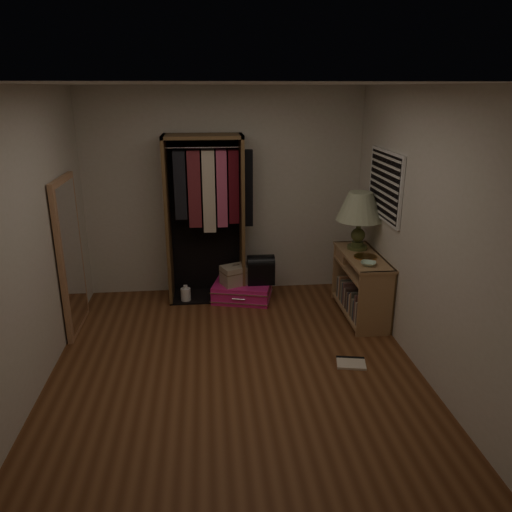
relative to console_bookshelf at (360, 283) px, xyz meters
name	(u,v)px	position (x,y,z in m)	size (l,w,h in m)	color
ground	(235,366)	(-1.54, -1.04, -0.39)	(4.00, 4.00, 0.00)	brown
room_walls	(241,215)	(-1.46, -0.99, 1.11)	(3.52, 4.02, 2.60)	beige
console_bookshelf	(360,283)	(0.00, 0.00, 0.00)	(0.42, 1.12, 0.75)	#A2784E
open_wardrobe	(208,204)	(-1.75, 0.73, 0.83)	(1.06, 0.50, 2.05)	brown
floor_mirror	(71,256)	(-3.24, -0.04, 0.46)	(0.06, 0.80, 1.70)	tan
pink_suitcase	(242,291)	(-1.35, 0.56, -0.28)	(0.83, 0.68, 0.22)	#E41B79
train_case	(236,275)	(-1.43, 0.55, -0.05)	(0.42, 0.37, 0.26)	tan
black_bag	(261,269)	(-1.11, 0.55, 0.02)	(0.34, 0.23, 0.37)	black
table_lamp	(360,208)	(0.00, 0.21, 0.86)	(0.64, 0.64, 0.68)	#424D25
brass_tray	(365,257)	(0.00, -0.11, 0.37)	(0.26, 0.26, 0.01)	#B18144
ceramic_bowl	(368,264)	(-0.05, -0.38, 0.38)	(0.16, 0.16, 0.04)	#B4D8BC
white_jug	(186,295)	(-2.06, 0.56, -0.30)	(0.15, 0.15, 0.22)	white
floor_book	(351,362)	(-0.40, -1.11, -0.38)	(0.32, 0.27, 0.03)	beige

